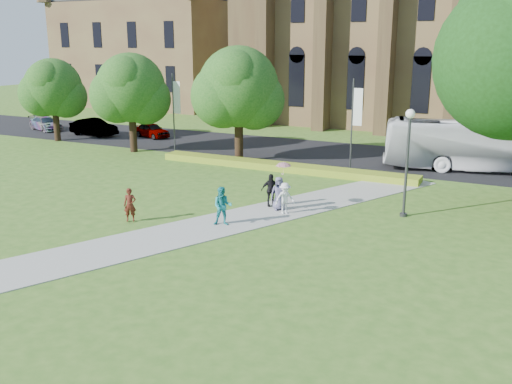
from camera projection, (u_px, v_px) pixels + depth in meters
The scene contains 21 objects.
ground at pixel (203, 232), 25.62m from camera, with size 160.00×160.00×0.00m, color #39671F.
road at pixel (344, 155), 42.87m from camera, with size 160.00×10.00×0.02m, color black.
footpath at pixel (214, 225), 26.48m from camera, with size 3.20×30.00×0.04m, color #B2B2A8.
flower_hedge at pixel (283, 167), 37.82m from camera, with size 18.00×1.40×0.45m, color gold.
building_west at pixel (150, 34), 74.29m from camera, with size 22.00×14.00×18.30m.
streetlamp at pixel (408, 150), 27.12m from camera, with size 0.44×0.44×5.24m.
street_tree_0 at pixel (131, 88), 42.97m from camera, with size 5.20×5.20×7.50m.
street_tree_1 at pixel (238, 87), 39.40m from camera, with size 5.60×5.60×8.05m.
street_tree_2 at pixel (53, 87), 47.84m from camera, with size 4.80×4.80×6.95m.
banner_pole_0 at pixel (354, 119), 36.94m from camera, with size 0.70×0.10×6.00m.
banner_pole_1 at pixel (175, 108), 43.04m from camera, with size 0.70×0.10×6.00m.
tour_coach at pixel (479, 145), 37.33m from camera, with size 2.87×12.26×3.41m, color white.
car_0 at pixel (152, 130), 50.46m from camera, with size 1.52×3.78×1.29m, color gray.
car_1 at pixel (94, 127), 51.36m from camera, with size 1.61×4.60×1.52m, color gray.
car_2 at pixel (46, 123), 54.57m from camera, with size 1.78×4.38×1.27m, color gray.
pedestrian_0 at pixel (130, 205), 26.87m from camera, with size 0.58×0.38×1.60m, color #4C1B11.
pedestrian_1 at pixel (223, 206), 26.28m from camera, with size 0.88×0.69×1.82m, color teal.
pedestrian_2 at pixel (285, 198), 28.02m from camera, with size 1.01×0.58×1.57m, color silver.
pedestrian_3 at pixel (271, 190), 29.31m from camera, with size 1.00×0.42×1.71m, color black.
pedestrian_4 at pixel (279, 193), 28.68m from camera, with size 0.83×0.54×1.70m, color slate.
parasol at pixel (283, 171), 28.38m from camera, with size 0.75×0.75×0.66m, color pink.
Camera 1 is at (13.07, -20.62, 8.34)m, focal length 40.00 mm.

